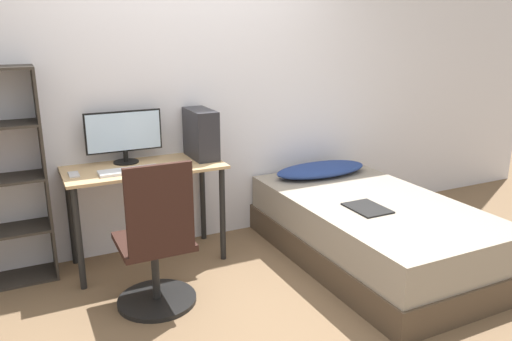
{
  "coord_description": "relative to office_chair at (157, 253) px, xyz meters",
  "views": [
    {
      "loc": [
        -1.21,
        -2.47,
        1.74
      ],
      "look_at": [
        0.3,
        0.61,
        0.75
      ],
      "focal_mm": 35.0,
      "sensor_mm": 36.0,
      "label": 1
    }
  ],
  "objects": [
    {
      "name": "ground_plane",
      "position": [
        0.51,
        -0.37,
        -0.38
      ],
      "size": [
        14.0,
        14.0,
        0.0
      ],
      "primitive_type": "plane",
      "color": "brown"
    },
    {
      "name": "wall_back",
      "position": [
        0.51,
        0.97,
        0.87
      ],
      "size": [
        8.0,
        0.05,
        2.5
      ],
      "color": "silver",
      "rests_on": "ground_plane"
    },
    {
      "name": "desk",
      "position": [
        0.11,
        0.68,
        0.26
      ],
      "size": [
        1.14,
        0.53,
        0.76
      ],
      "color": "tan",
      "rests_on": "ground_plane"
    },
    {
      "name": "office_chair",
      "position": [
        0.0,
        0.0,
        0.0
      ],
      "size": [
        0.51,
        0.51,
        0.99
      ],
      "color": "black",
      "rests_on": "ground_plane"
    },
    {
      "name": "bed",
      "position": [
        1.67,
        -0.04,
        -0.14
      ],
      "size": [
        1.14,
        1.97,
        0.48
      ],
      "color": "#4C3D2D",
      "rests_on": "ground_plane"
    },
    {
      "name": "pillow",
      "position": [
        1.67,
        0.69,
        0.16
      ],
      "size": [
        0.87,
        0.36,
        0.11
      ],
      "color": "navy",
      "rests_on": "bed"
    },
    {
      "name": "magazine",
      "position": [
        1.5,
        -0.17,
        0.11
      ],
      "size": [
        0.24,
        0.32,
        0.01
      ],
      "color": "black",
      "rests_on": "bed"
    },
    {
      "name": "monitor",
      "position": [
        0.02,
        0.84,
        0.6
      ],
      "size": [
        0.56,
        0.19,
        0.39
      ],
      "color": "black",
      "rests_on": "desk"
    },
    {
      "name": "keyboard",
      "position": [
        -0.02,
        0.57,
        0.39
      ],
      "size": [
        0.42,
        0.14,
        0.02
      ],
      "color": "silver",
      "rests_on": "desk"
    },
    {
      "name": "pc_tower",
      "position": [
        0.58,
        0.74,
        0.57
      ],
      "size": [
        0.17,
        0.38,
        0.38
      ],
      "color": "#232328",
      "rests_on": "desk"
    },
    {
      "name": "mouse",
      "position": [
        0.24,
        0.57,
        0.39
      ],
      "size": [
        0.06,
        0.09,
        0.02
      ],
      "color": "silver",
      "rests_on": "desk"
    },
    {
      "name": "phone",
      "position": [
        -0.38,
        0.67,
        0.39
      ],
      "size": [
        0.07,
        0.14,
        0.01
      ],
      "color": "#B7B7BC",
      "rests_on": "desk"
    }
  ]
}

